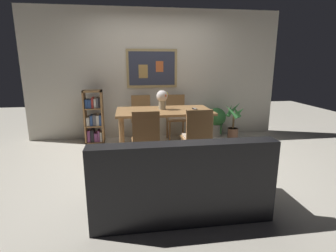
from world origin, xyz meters
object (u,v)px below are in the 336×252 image
at_px(leather_couch, 179,183).
at_px(dining_chair_near_left, 146,136).
at_px(dining_chair_far_right, 176,113).
at_px(flower_vase, 162,98).
at_px(bookshelf, 94,119).
at_px(dining_chair_near_right, 197,134).
at_px(dining_chair_far_left, 141,114).
at_px(potted_palm, 233,124).
at_px(potted_ivy, 217,120).
at_px(tv_remote, 195,109).
at_px(dining_table, 164,115).

bearing_deg(leather_couch, dining_chair_near_left, 103.53).
height_order(dining_chair_far_right, flower_vase, flower_vase).
height_order(dining_chair_near_left, bookshelf, bookshelf).
bearing_deg(dining_chair_near_right, dining_chair_near_left, -179.95).
xyz_separation_m(dining_chair_far_right, dining_chair_far_left, (-0.71, 0.02, 0.00)).
distance_m(dining_chair_near_right, potted_palm, 1.70).
bearing_deg(dining_chair_near_left, potted_ivy, 45.91).
xyz_separation_m(potted_palm, flower_vase, (-1.50, -0.42, 0.61)).
bearing_deg(flower_vase, tv_remote, -11.34).
xyz_separation_m(potted_ivy, potted_palm, (0.22, -0.40, 0.01)).
xyz_separation_m(dining_table, leather_couch, (-0.11, -1.92, -0.35)).
bearing_deg(potted_ivy, flower_vase, -147.48).
bearing_deg(dining_chair_far_right, dining_chair_near_left, -114.78).
xyz_separation_m(dining_chair_near_left, dining_chair_near_right, (0.76, 0.00, 0.00)).
distance_m(dining_chair_far_right, tv_remote, 0.87).
relative_size(dining_table, flower_vase, 4.94).
height_order(dining_table, leather_couch, leather_couch).
xyz_separation_m(leather_couch, potted_palm, (1.59, 2.41, 0.04)).
distance_m(dining_table, leather_couch, 1.95).
distance_m(dining_table, potted_ivy, 1.58).
relative_size(potted_ivy, potted_palm, 0.77).
height_order(dining_chair_far_right, leather_couch, dining_chair_far_right).
height_order(bookshelf, tv_remote, bookshelf).
distance_m(dining_chair_near_left, potted_ivy, 2.36).
height_order(dining_table, dining_chair_near_right, dining_chair_near_right).
height_order(bookshelf, potted_ivy, bookshelf).
bearing_deg(dining_chair_near_left, potted_palm, 34.84).
bearing_deg(dining_chair_near_right, tv_remote, 79.08).
bearing_deg(dining_chair_far_left, dining_chair_near_right, -64.91).
distance_m(dining_chair_far_right, potted_ivy, 0.94).
bearing_deg(potted_ivy, bookshelf, -177.32).
distance_m(dining_chair_far_left, potted_ivy, 1.63).
height_order(leather_couch, bookshelf, bookshelf).
bearing_deg(tv_remote, potted_palm, 29.28).
bearing_deg(potted_palm, dining_table, -161.58).
relative_size(dining_chair_near_left, dining_chair_near_right, 1.00).
bearing_deg(bookshelf, potted_ivy, 2.68).
bearing_deg(bookshelf, flower_vase, -29.02).
xyz_separation_m(bookshelf, potted_ivy, (2.54, 0.12, -0.14)).
distance_m(dining_table, bookshelf, 1.50).
bearing_deg(dining_chair_near_right, bookshelf, 136.71).
distance_m(dining_chair_near_left, dining_chair_near_right, 0.76).
bearing_deg(tv_remote, dining_chair_far_left, 137.00).
height_order(potted_ivy, tv_remote, tv_remote).
relative_size(dining_table, potted_palm, 2.06).
bearing_deg(bookshelf, tv_remote, -24.06).
relative_size(dining_chair_near_right, flower_vase, 2.76).
bearing_deg(dining_table, flower_vase, 104.81).
bearing_deg(bookshelf, dining_table, -31.13).
relative_size(potted_ivy, tv_remote, 3.77).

